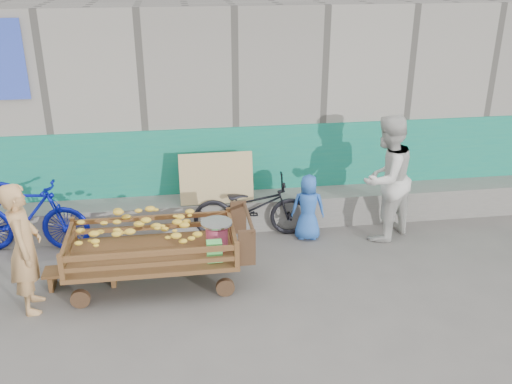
{
  "coord_description": "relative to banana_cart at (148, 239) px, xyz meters",
  "views": [
    {
      "loc": [
        -0.22,
        -4.98,
        3.64
      ],
      "look_at": [
        0.69,
        1.2,
        1.0
      ],
      "focal_mm": 40.0,
      "sensor_mm": 36.0,
      "label": 1
    }
  ],
  "objects": [
    {
      "name": "ground",
      "position": [
        0.59,
        -0.93,
        -0.61
      ],
      "size": [
        80.0,
        80.0,
        0.0
      ],
      "primitive_type": "plane",
      "color": "#5A5652",
      "rests_on": "ground"
    },
    {
      "name": "building_wall",
      "position": [
        0.59,
        3.12,
        0.86
      ],
      "size": [
        12.0,
        3.5,
        3.0
      ],
      "color": "gray",
      "rests_on": "ground"
    },
    {
      "name": "banana_cart",
      "position": [
        0.0,
        0.0,
        0.0
      ],
      "size": [
        2.11,
        0.96,
        0.9
      ],
      "color": "#513B1B",
      "rests_on": "ground"
    },
    {
      "name": "bench",
      "position": [
        -0.8,
        0.12,
        -0.45
      ],
      "size": [
        0.88,
        0.26,
        0.22
      ],
      "color": "#513B1B",
      "rests_on": "ground"
    },
    {
      "name": "vendor_man",
      "position": [
        -1.28,
        -0.27,
        0.13
      ],
      "size": [
        0.41,
        0.58,
        1.48
      ],
      "primitive_type": "imported",
      "rotation": [
        0.0,
        0.0,
        1.68
      ],
      "color": "tan",
      "rests_on": "ground"
    },
    {
      "name": "woman",
      "position": [
        3.11,
        0.8,
        0.26
      ],
      "size": [
        1.06,
        1.01,
        1.73
      ],
      "primitive_type": "imported",
      "rotation": [
        0.0,
        0.0,
        3.73
      ],
      "color": "silver",
      "rests_on": "ground"
    },
    {
      "name": "child",
      "position": [
        2.09,
        0.91,
        -0.15
      ],
      "size": [
        0.5,
        0.38,
        0.92
      ],
      "primitive_type": "imported",
      "rotation": [
        0.0,
        0.0,
        2.93
      ],
      "color": "blue",
      "rests_on": "ground"
    },
    {
      "name": "bicycle_dark",
      "position": [
        1.35,
        1.12,
        -0.19
      ],
      "size": [
        1.63,
        0.69,
        0.83
      ],
      "primitive_type": "imported",
      "rotation": [
        0.0,
        0.0,
        1.49
      ],
      "color": "black",
      "rests_on": "ground"
    },
    {
      "name": "bicycle_blue",
      "position": [
        -1.59,
        1.09,
        -0.12
      ],
      "size": [
        1.67,
        0.69,
        0.97
      ],
      "primitive_type": "imported",
      "rotation": [
        0.0,
        0.0,
        1.43
      ],
      "color": "#091295",
      "rests_on": "ground"
    }
  ]
}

